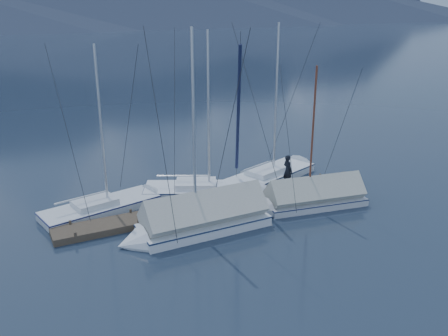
% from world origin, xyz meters
% --- Properties ---
extents(ground, '(1000.00, 1000.00, 0.00)m').
position_xyz_m(ground, '(0.00, 0.00, 0.00)').
color(ground, black).
rests_on(ground, ground).
extents(dock, '(18.00, 1.50, 0.54)m').
position_xyz_m(dock, '(0.00, 2.00, 0.11)').
color(dock, '#382D23').
rests_on(dock, ground).
extents(mooring_posts, '(15.12, 1.52, 0.35)m').
position_xyz_m(mooring_posts, '(-0.50, 2.00, 0.35)').
color(mooring_posts, '#382D23').
rests_on(mooring_posts, ground).
extents(sailboat_open_left, '(7.46, 3.61, 9.51)m').
position_xyz_m(sailboat_open_left, '(-5.28, 4.47, 0.17)').
color(sailboat_open_left, silver).
rests_on(sailboat_open_left, ground).
extents(sailboat_open_mid, '(7.84, 5.24, 10.13)m').
position_xyz_m(sailboat_open_mid, '(0.48, 3.67, 0.18)').
color(sailboat_open_mid, silver).
rests_on(sailboat_open_mid, ground).
extents(sailboat_open_right, '(8.16, 4.70, 10.41)m').
position_xyz_m(sailboat_open_right, '(5.32, 4.78, 0.18)').
color(sailboat_open_right, silver).
rests_on(sailboat_open_right, ground).
extents(sailboat_covered_near, '(6.70, 3.07, 8.41)m').
position_xyz_m(sailboat_covered_near, '(3.97, -0.05, 0.42)').
color(sailboat_covered_near, '#B9BCC6').
rests_on(sailboat_covered_near, ground).
extents(sailboat_covered_far, '(7.52, 3.19, 10.51)m').
position_xyz_m(sailboat_covered_far, '(-2.74, -0.15, 0.51)').
color(sailboat_covered_far, silver).
rests_on(sailboat_covered_far, ground).
extents(person, '(0.52, 0.73, 1.87)m').
position_xyz_m(person, '(4.33, 2.35, 1.27)').
color(person, black).
rests_on(person, dock).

